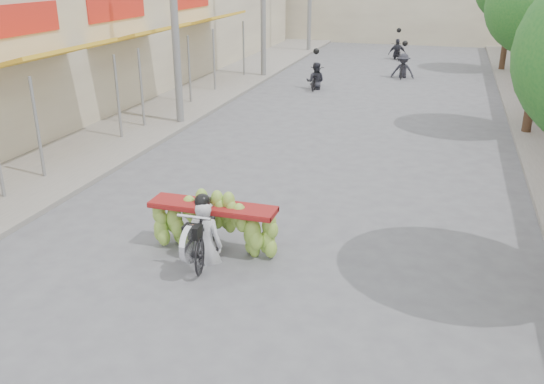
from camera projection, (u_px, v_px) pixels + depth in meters
The scene contains 6 objects.
sidewalk_left at pixel (177, 101), 22.13m from camera, with size 4.00×60.00×0.12m, color gray.
shophouse_row_left at pixel (38, 20), 21.49m from camera, with size 9.77×40.00×6.00m.
banana_motorbike at pixel (208, 220), 10.18m from camera, with size 2.34×1.92×2.18m.
bg_motorbike_a at pixel (316, 71), 24.27m from camera, with size 0.81×1.55×1.95m.
bg_motorbike_b at pixel (404, 59), 26.60m from camera, with size 1.09×1.52×1.95m.
bg_motorbike_c at pixel (398, 44), 31.95m from camera, with size 1.09×1.55×1.95m.
Camera 1 is at (2.90, -4.84, 4.93)m, focal length 38.00 mm.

